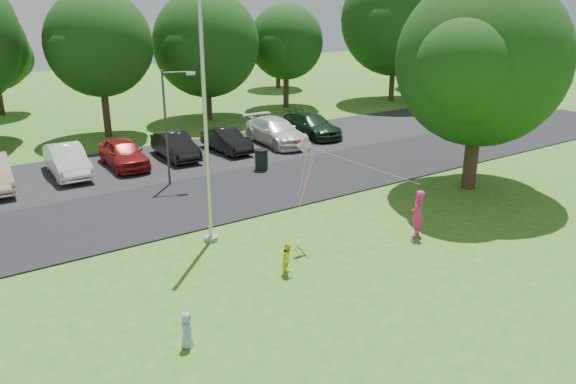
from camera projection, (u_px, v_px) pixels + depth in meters
ground at (380, 268)px, 17.94m from camera, size 120.00×120.00×0.00m
park_road at (241, 191)px, 24.97m from camera, size 60.00×6.00×0.06m
parking_strip at (181, 159)px, 30.05m from camera, size 42.00×7.00×0.06m
flagpole at (206, 126)px, 18.63m from camera, size 0.50×0.50×10.00m
street_lamp at (170, 117)px, 24.89m from camera, size 1.41×0.68×5.25m
trash_can at (261, 160)px, 27.92m from camera, size 0.68×0.68×1.07m
big_tree at (481, 65)px, 23.63m from camera, size 8.17×7.25×9.28m
tree_row at (142, 39)px, 35.86m from camera, size 64.35×11.94×10.88m
horizon_trees at (131, 49)px, 45.18m from camera, size 77.46×7.20×7.02m
parked_cars at (189, 144)px, 30.10m from camera, size 19.85×5.36×1.48m
woman at (417, 214)px, 20.05m from camera, size 0.77×0.69×1.75m
child_yellow at (288, 258)px, 17.43m from camera, size 0.65×0.63×1.06m
child_blue at (187, 330)px, 13.76m from camera, size 0.49×0.55×0.95m
kite at (307, 158)px, 18.88m from camera, size 3.94×2.15×2.68m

